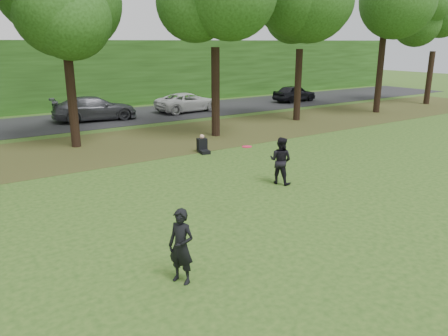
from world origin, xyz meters
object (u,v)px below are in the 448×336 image
at_px(frisbee, 247,147).
at_px(seated_person, 203,146).
at_px(player_left, 181,246).
at_px(player_right, 281,161).

bearing_deg(frisbee, seated_person, 67.53).
xyz_separation_m(player_left, player_right, (6.12, 3.93, 0.03)).
xyz_separation_m(player_left, frisbee, (3.09, 1.90, 1.34)).
distance_m(player_right, seated_person, 5.46).
xyz_separation_m(player_left, seated_person, (6.17, 9.35, -0.51)).
height_order(frisbee, seated_person, frisbee).
distance_m(frisbee, seated_person, 8.28).
height_order(player_left, player_right, player_right).
xyz_separation_m(player_right, frisbee, (-3.03, -2.03, 1.31)).
bearing_deg(seated_person, player_right, -81.06).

